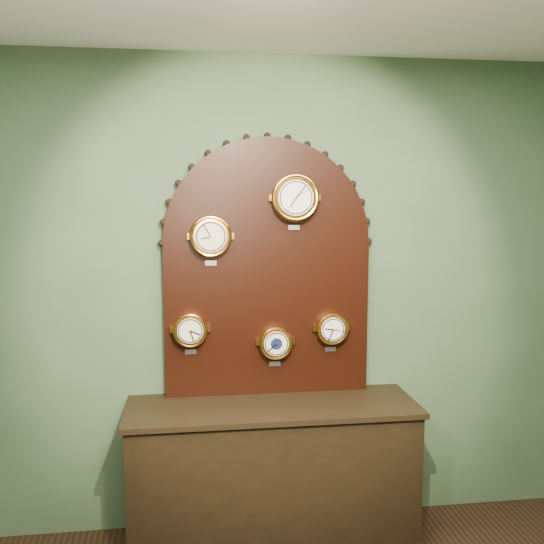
{
  "coord_description": "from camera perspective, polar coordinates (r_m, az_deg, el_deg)",
  "views": [
    {
      "loc": [
        -0.45,
        -1.05,
        2.0
      ],
      "look_at": [
        0.0,
        2.25,
        1.58
      ],
      "focal_mm": 40.28,
      "sensor_mm": 36.0,
      "label": 1
    }
  ],
  "objects": [
    {
      "name": "roman_clock",
      "position": [
        3.45,
        -5.75,
        3.34
      ],
      "size": [
        0.24,
        0.08,
        0.29
      ],
      "color": "orange",
      "rests_on": "display_board"
    },
    {
      "name": "wall_back",
      "position": [
        3.63,
        -0.54,
        -2.33
      ],
      "size": [
        4.0,
        0.0,
        4.0
      ],
      "primitive_type": "plane",
      "rotation": [
        1.57,
        0.0,
        0.0
      ],
      "color": "#3F573C",
      "rests_on": "ground"
    },
    {
      "name": "shop_counter",
      "position": [
        3.68,
        0.04,
        -18.58
      ],
      "size": [
        1.6,
        0.5,
        0.8
      ],
      "primitive_type": "cube",
      "color": "black",
      "rests_on": "ground_plane"
    },
    {
      "name": "tide_clock",
      "position": [
        3.62,
        5.62,
        -5.27
      ],
      "size": [
        0.19,
        0.08,
        0.24
      ],
      "color": "orange",
      "rests_on": "display_board"
    },
    {
      "name": "barometer",
      "position": [
        3.58,
        0.35,
        -6.61
      ],
      "size": [
        0.2,
        0.08,
        0.25
      ],
      "color": "orange",
      "rests_on": "display_board"
    },
    {
      "name": "hygrometer",
      "position": [
        3.52,
        -7.65,
        -5.37
      ],
      "size": [
        0.2,
        0.08,
        0.25
      ],
      "color": "orange",
      "rests_on": "display_board"
    },
    {
      "name": "arabic_clock",
      "position": [
        3.49,
        2.17,
        6.95
      ],
      "size": [
        0.27,
        0.08,
        0.32
      ],
      "color": "orange",
      "rests_on": "display_board"
    },
    {
      "name": "display_board",
      "position": [
        3.55,
        -0.44,
        1.14
      ],
      "size": [
        1.26,
        0.06,
        1.53
      ],
      "color": "black",
      "rests_on": "shop_counter"
    }
  ]
}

